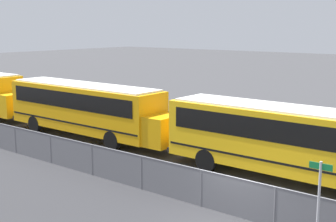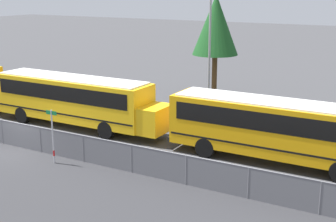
% 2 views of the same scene
% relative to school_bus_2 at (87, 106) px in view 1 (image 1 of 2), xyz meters
% --- Properties ---
extents(ground_plane, '(200.00, 200.00, 0.00)m').
position_rel_school_bus_2_xyz_m(ground_plane, '(13.28, -4.78, -1.97)').
color(ground_plane, '#38383A').
extents(fence, '(106.17, 0.07, 1.47)m').
position_rel_school_bus_2_xyz_m(fence, '(13.28, -4.79, -1.22)').
color(fence, '#9EA0A5').
rests_on(fence, ground_plane).
extents(school_bus_2, '(12.80, 2.48, 3.30)m').
position_rel_school_bus_2_xyz_m(school_bus_2, '(0.00, 0.00, 0.00)').
color(school_bus_2, orange).
rests_on(school_bus_2, ground_plane).
extents(school_bus_3, '(12.80, 2.48, 3.30)m').
position_rel_school_bus_2_xyz_m(school_bus_3, '(13.25, 0.06, 0.00)').
color(school_bus_3, yellow).
rests_on(school_bus_3, ground_plane).
extents(street_sign, '(0.70, 0.09, 2.88)m').
position_rel_school_bus_2_xyz_m(street_sign, '(16.60, -5.69, -0.44)').
color(street_sign, '#B7B7BC').
rests_on(street_sign, ground_plane).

